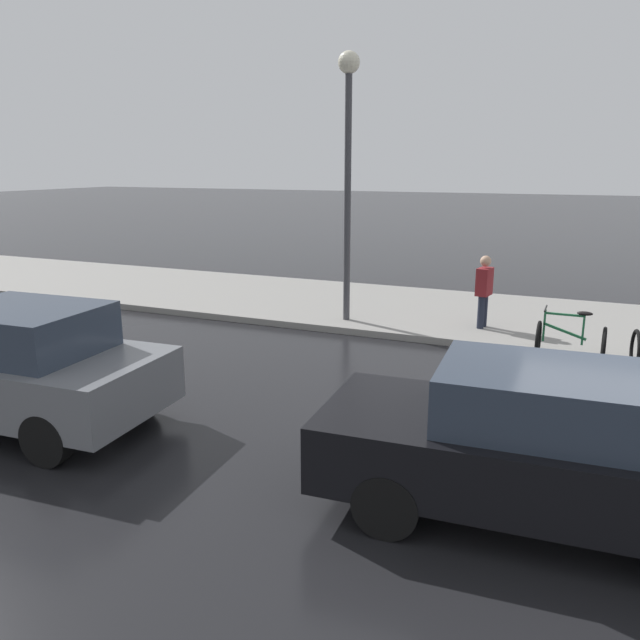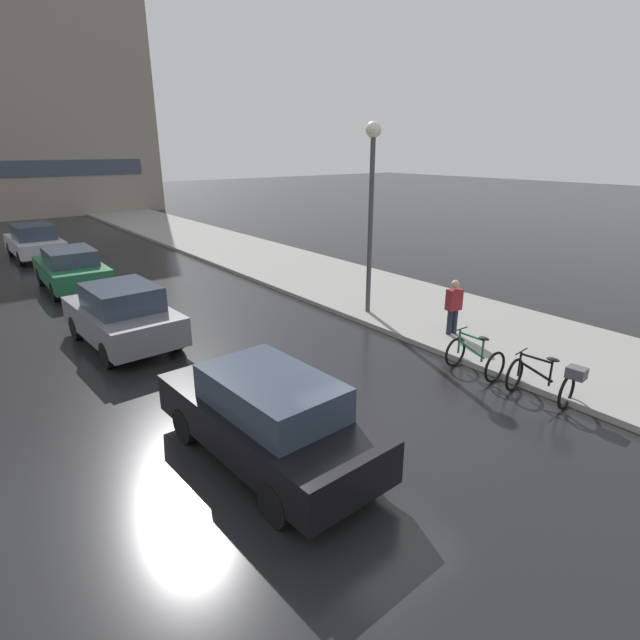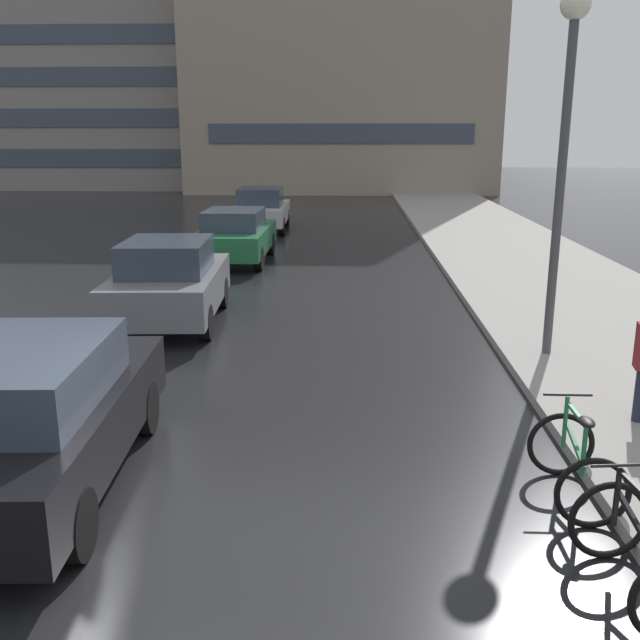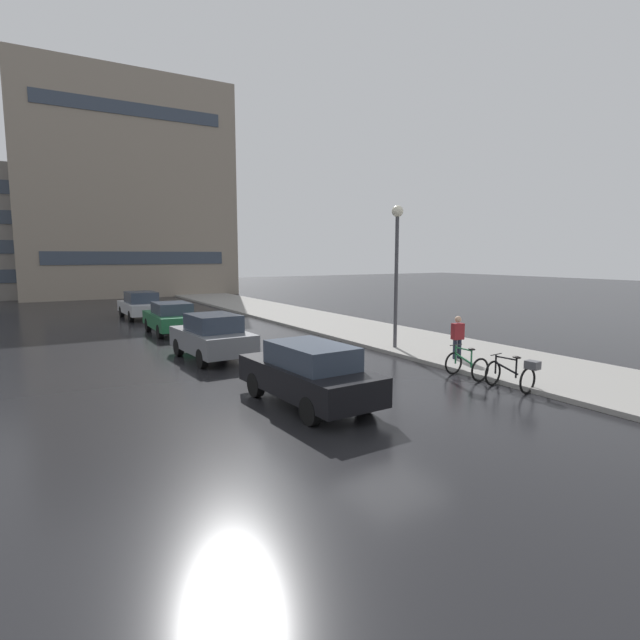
{
  "view_description": "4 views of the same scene",
  "coord_description": "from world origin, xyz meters",
  "px_view_note": "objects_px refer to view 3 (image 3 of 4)",
  "views": [
    {
      "loc": [
        -7.96,
        0.57,
        3.41
      ],
      "look_at": [
        1.58,
        4.67,
        0.8
      ],
      "focal_mm": 35.0,
      "sensor_mm": 36.0,
      "label": 1
    },
    {
      "loc": [
        -5.72,
        -5.39,
        4.9
      ],
      "look_at": [
        1.37,
        3.8,
        0.86
      ],
      "focal_mm": 28.0,
      "sensor_mm": 36.0,
      "label": 2
    },
    {
      "loc": [
        1.08,
        -5.9,
        3.59
      ],
      "look_at": [
        0.69,
        4.04,
        0.95
      ],
      "focal_mm": 40.0,
      "sensor_mm": 36.0,
      "label": 3
    },
    {
      "loc": [
        -7.96,
        -9.79,
        3.69
      ],
      "look_at": [
        -0.48,
        2.87,
        1.78
      ],
      "focal_mm": 28.0,
      "sensor_mm": 36.0,
      "label": 4
    }
  ],
  "objects_px": {
    "bicycle_second": "(576,463)",
    "car_black": "(36,415)",
    "streetlamp": "(566,114)",
    "car_silver": "(261,209)",
    "car_grey": "(169,282)",
    "car_green": "(235,235)"
  },
  "relations": [
    {
      "from": "car_black",
      "to": "car_silver",
      "type": "distance_m",
      "value": 20.03
    },
    {
      "from": "car_green",
      "to": "car_silver",
      "type": "distance_m",
      "value": 6.77
    },
    {
      "from": "streetlamp",
      "to": "car_silver",
      "type": "bearing_deg",
      "value": 112.62
    },
    {
      "from": "car_black",
      "to": "bicycle_second",
      "type": "bearing_deg",
      "value": -0.49
    },
    {
      "from": "car_grey",
      "to": "car_silver",
      "type": "distance_m",
      "value": 13.44
    },
    {
      "from": "bicycle_second",
      "to": "car_grey",
      "type": "bearing_deg",
      "value": 130.67
    },
    {
      "from": "car_silver",
      "to": "streetlamp",
      "type": "height_order",
      "value": "streetlamp"
    },
    {
      "from": "bicycle_second",
      "to": "car_black",
      "type": "relative_size",
      "value": 0.26
    },
    {
      "from": "car_green",
      "to": "car_silver",
      "type": "height_order",
      "value": "car_silver"
    },
    {
      "from": "car_grey",
      "to": "car_silver",
      "type": "xyz_separation_m",
      "value": [
        0.15,
        13.44,
        -0.02
      ]
    },
    {
      "from": "bicycle_second",
      "to": "car_grey",
      "type": "height_order",
      "value": "car_grey"
    },
    {
      "from": "bicycle_second",
      "to": "car_grey",
      "type": "distance_m",
      "value": 8.76
    },
    {
      "from": "car_black",
      "to": "car_green",
      "type": "xyz_separation_m",
      "value": [
        -0.02,
        13.26,
        -0.04
      ]
    },
    {
      "from": "car_grey",
      "to": "car_black",
      "type": "bearing_deg",
      "value": -87.81
    },
    {
      "from": "car_green",
      "to": "bicycle_second",
      "type": "bearing_deg",
      "value": -67.65
    },
    {
      "from": "bicycle_second",
      "to": "car_silver",
      "type": "relative_size",
      "value": 0.26
    },
    {
      "from": "bicycle_second",
      "to": "streetlamp",
      "type": "xyz_separation_m",
      "value": [
        0.93,
        4.54,
        3.44
      ]
    },
    {
      "from": "car_black",
      "to": "car_grey",
      "type": "xyz_separation_m",
      "value": [
        -0.25,
        6.59,
        0.01
      ]
    },
    {
      "from": "car_grey",
      "to": "car_green",
      "type": "relative_size",
      "value": 0.95
    },
    {
      "from": "car_green",
      "to": "car_black",
      "type": "bearing_deg",
      "value": -89.9
    },
    {
      "from": "bicycle_second",
      "to": "car_green",
      "type": "bearing_deg",
      "value": 112.35
    },
    {
      "from": "car_black",
      "to": "car_silver",
      "type": "relative_size",
      "value": 0.99
    }
  ]
}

